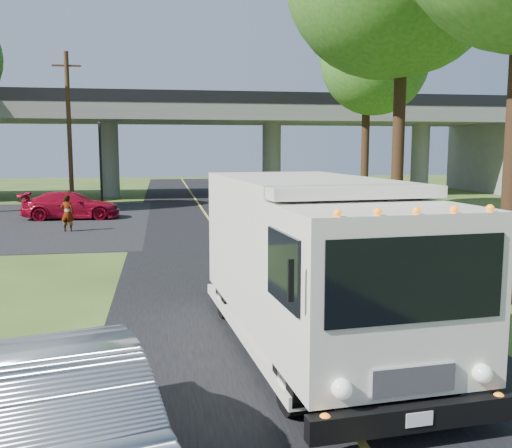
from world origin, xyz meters
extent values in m
plane|color=#344719|center=(0.00, 0.00, 0.00)|extent=(120.00, 120.00, 0.00)
cube|color=black|center=(0.00, 10.00, 0.01)|extent=(7.00, 90.00, 0.02)
cube|color=gold|center=(0.00, 10.00, 0.03)|extent=(0.12, 90.00, 0.01)
cube|color=slate|center=(0.00, 32.00, 6.00)|extent=(50.00, 9.00, 1.20)
cube|color=black|center=(0.00, 27.60, 6.90)|extent=(50.00, 0.25, 0.80)
cube|color=black|center=(0.00, 36.40, 6.90)|extent=(50.00, 0.25, 0.80)
cube|color=slate|center=(25.00, 32.00, 3.00)|extent=(4.00, 10.00, 6.00)
cylinder|color=slate|center=(-6.00, 32.00, 2.70)|extent=(1.40, 1.40, 5.40)
cylinder|color=slate|center=(6.00, 32.00, 2.70)|extent=(1.40, 1.40, 5.40)
cylinder|color=slate|center=(18.00, 32.00, 2.70)|extent=(1.40, 1.40, 5.40)
cylinder|color=black|center=(-6.00, 26.00, 2.60)|extent=(0.14, 0.14, 5.20)
imported|color=black|center=(-6.00, 26.00, 4.60)|extent=(0.18, 0.22, 1.10)
cylinder|color=#472D19|center=(-7.50, 24.00, 4.50)|extent=(0.26, 0.26, 9.00)
cube|color=#472D19|center=(-7.50, 24.00, 8.20)|extent=(1.60, 0.10, 0.10)
cylinder|color=#382314|center=(6.20, 9.00, 3.85)|extent=(0.44, 0.44, 7.70)
cylinder|color=#382314|center=(9.00, 20.00, 3.32)|extent=(0.44, 0.44, 6.65)
sphere|color=#255B17|center=(9.00, 20.00, 8.20)|extent=(5.58, 5.58, 5.58)
sphere|color=#255B17|center=(9.50, 19.60, 8.50)|extent=(4.96, 4.96, 4.96)
cube|color=silver|center=(0.21, -0.41, 1.80)|extent=(2.97, 4.93, 2.42)
cube|color=silver|center=(0.48, -3.73, 1.69)|extent=(2.73, 2.14, 2.20)
cube|color=black|center=(0.56, -4.67, 2.04)|extent=(2.26, 0.27, 1.02)
cube|color=black|center=(0.57, -4.78, 0.41)|extent=(2.69, 0.42, 0.30)
cube|color=silver|center=(0.24, -0.83, 0.32)|extent=(3.09, 6.43, 0.19)
cylinder|color=black|center=(-0.63, -3.60, 0.48)|extent=(0.38, 0.99, 0.97)
cylinder|color=black|center=(1.56, -3.42, 0.48)|extent=(0.38, 0.99, 0.97)
cylinder|color=black|center=(-1.00, 0.90, 0.48)|extent=(0.38, 0.99, 0.97)
cylinder|color=black|center=(1.18, 1.08, 0.48)|extent=(0.38, 0.99, 0.97)
imported|color=#A10921|center=(-6.79, 18.82, 0.69)|extent=(4.78, 2.02, 1.38)
imported|color=gray|center=(-3.28, -5.10, 0.74)|extent=(2.72, 4.77, 1.49)
imported|color=gray|center=(-6.27, 14.30, 0.79)|extent=(0.65, 0.51, 1.58)
camera|label=1|loc=(-2.31, -10.72, 3.55)|focal=40.00mm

